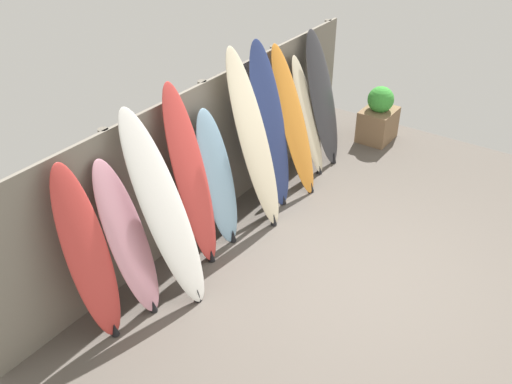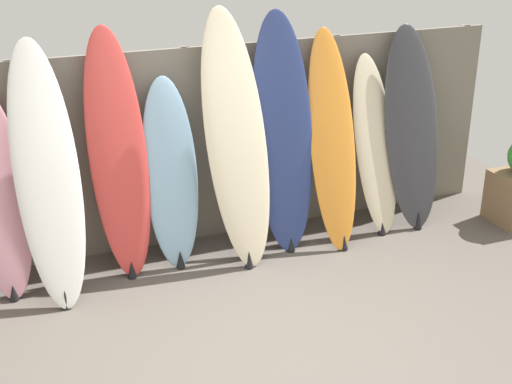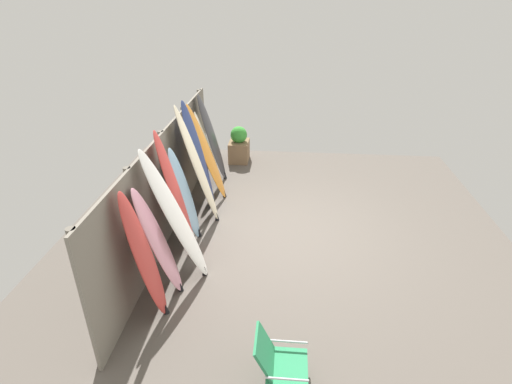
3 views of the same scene
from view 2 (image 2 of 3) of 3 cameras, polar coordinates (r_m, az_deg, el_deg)
The scene contains 10 objects.
ground at distance 5.16m, azimuth 1.34°, elevation -13.01°, with size 7.68×7.68×0.00m, color #5B544C.
fence_back at distance 6.43m, azimuth -5.42°, elevation 3.58°, with size 6.08×0.11×1.80m.
surfboard_white_2 at distance 5.75m, azimuth -16.36°, elevation 1.22°, with size 0.52×0.85×2.00m.
surfboard_red_3 at distance 5.94m, azimuth -10.96°, elevation 2.82°, with size 0.53×0.56×2.07m.
surfboard_skyblue_4 at distance 6.09m, azimuth -6.83°, elevation 1.36°, with size 0.49×0.49×1.62m.
surfboard_cream_5 at distance 6.04m, azimuth -1.58°, elevation 4.12°, with size 0.64×0.75×2.17m.
surfboard_navy_6 at distance 6.29m, azimuth 2.17°, elevation 4.58°, with size 0.58×0.56×2.11m.
surfboard_orange_7 at distance 6.46m, azimuth 6.13°, elevation 4.08°, with size 0.50×0.79×1.92m.
surfboard_cream_8 at distance 6.78m, azimuth 9.52°, elevation 3.61°, with size 0.51×0.60×1.65m.
surfboard_charcoal_9 at distance 6.94m, azimuth 12.37°, elevation 4.93°, with size 0.58×0.59×1.90m.
Camera 2 is at (-1.61, -3.84, 3.04)m, focal length 50.00 mm.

